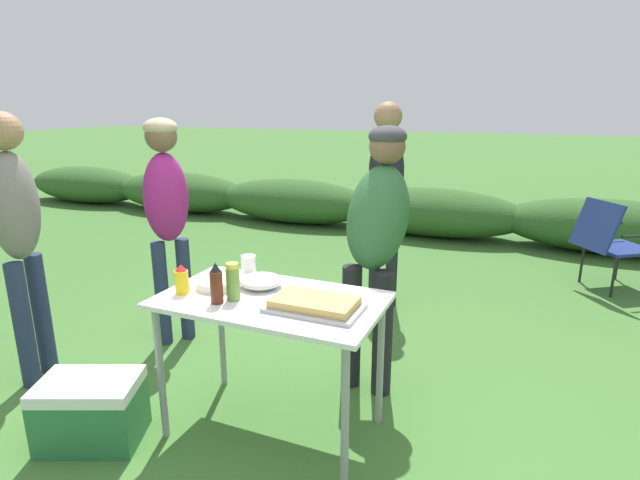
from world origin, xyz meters
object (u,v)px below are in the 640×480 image
at_px(relish_jar, 233,282).
at_px(paper_cup_stack, 249,266).
at_px(food_tray, 315,304).
at_px(cooler_box, 91,411).
at_px(mustard_bottle, 182,280).
at_px(standing_person_in_dark_puffer, 17,223).
at_px(folding_table, 272,312).
at_px(camp_chair_green_behind_table, 610,240).
at_px(plate_stack, 218,283).
at_px(standing_person_in_red_jacket, 386,183).
at_px(bbq_sauce_bottle, 216,284).
at_px(standing_person_in_gray_fleece, 377,230).
at_px(mixing_bowl, 261,281).
at_px(standing_person_in_olive_jacket, 167,204).

bearing_deg(relish_jar, paper_cup_stack, 107.70).
xyz_separation_m(food_tray, relish_jar, (-0.41, -0.04, 0.06)).
distance_m(relish_jar, cooler_box, 0.99).
height_order(mustard_bottle, standing_person_in_dark_puffer, standing_person_in_dark_puffer).
xyz_separation_m(folding_table, relish_jar, (-0.16, -0.09, 0.17)).
xyz_separation_m(folding_table, mustard_bottle, (-0.44, -0.12, 0.15)).
bearing_deg(cooler_box, camp_chair_green_behind_table, 29.87).
distance_m(mustard_bottle, cooler_box, 0.81).
height_order(folding_table, plate_stack, plate_stack).
bearing_deg(cooler_box, folding_table, 5.89).
distance_m(standing_person_in_red_jacket, cooler_box, 2.64).
xyz_separation_m(camp_chair_green_behind_table, cooler_box, (-2.65, -3.48, -0.30)).
bearing_deg(relish_jar, bbq_sauce_bottle, -127.34).
relative_size(standing_person_in_red_jacket, camp_chair_green_behind_table, 2.02).
relative_size(relish_jar, camp_chair_green_behind_table, 0.22).
bearing_deg(food_tray, standing_person_in_gray_fleece, 83.97).
distance_m(relish_jar, standing_person_in_red_jacket, 2.02).
xyz_separation_m(mixing_bowl, paper_cup_stack, (-0.14, 0.11, 0.03)).
height_order(mustard_bottle, standing_person_in_gray_fleece, standing_person_in_gray_fleece).
relative_size(paper_cup_stack, bbq_sauce_bottle, 0.61).
bearing_deg(relish_jar, plate_stack, 145.69).
bearing_deg(standing_person_in_red_jacket, folding_table, -74.67).
bearing_deg(paper_cup_stack, mustard_bottle, -118.41).
relative_size(plate_stack, camp_chair_green_behind_table, 0.26).
bearing_deg(camp_chair_green_behind_table, standing_person_in_gray_fleece, -67.17).
xyz_separation_m(relish_jar, mustard_bottle, (-0.28, -0.03, -0.02)).
relative_size(mixing_bowl, camp_chair_green_behind_table, 0.27).
bearing_deg(mixing_bowl, standing_person_in_dark_puffer, -171.50).
height_order(mixing_bowl, mustard_bottle, mustard_bottle).
bearing_deg(standing_person_in_red_jacket, mustard_bottle, -86.85).
xyz_separation_m(standing_person_in_gray_fleece, standing_person_in_red_jacket, (-0.29, 1.23, 0.08)).
bearing_deg(food_tray, camp_chair_green_behind_table, 62.73).
height_order(plate_stack, relish_jar, relish_jar).
bearing_deg(bbq_sauce_bottle, cooler_box, -154.64).
xyz_separation_m(mustard_bottle, standing_person_in_gray_fleece, (0.77, 0.79, 0.15)).
height_order(standing_person_in_gray_fleece, standing_person_in_olive_jacket, standing_person_in_olive_jacket).
height_order(folding_table, paper_cup_stack, paper_cup_stack).
distance_m(folding_table, paper_cup_stack, 0.37).
height_order(mustard_bottle, standing_person_in_red_jacket, standing_person_in_red_jacket).
xyz_separation_m(standing_person_in_olive_jacket, camp_chair_green_behind_table, (2.98, 2.40, -0.54)).
bearing_deg(standing_person_in_gray_fleece, standing_person_in_dark_puffer, -151.87).
distance_m(paper_cup_stack, cooler_box, 1.07).
distance_m(standing_person_in_dark_puffer, standing_person_in_olive_jacket, 0.88).
height_order(mixing_bowl, cooler_box, mixing_bowl).
bearing_deg(paper_cup_stack, folding_table, -41.03).
bearing_deg(standing_person_in_red_jacket, camp_chair_green_behind_table, 48.56).
height_order(bbq_sauce_bottle, standing_person_in_red_jacket, standing_person_in_red_jacket).
bearing_deg(camp_chair_green_behind_table, standing_person_in_olive_jacket, -85.73).
relative_size(folding_table, standing_person_in_dark_puffer, 0.68).
bearing_deg(mixing_bowl, plate_stack, -156.13).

